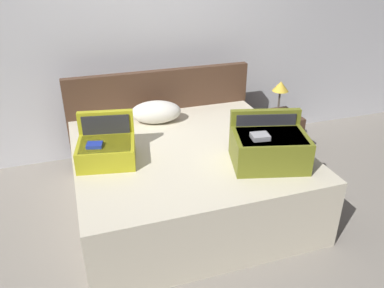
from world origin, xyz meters
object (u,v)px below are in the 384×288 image
object	(u,v)px
bed	(187,178)
table_lamp	(280,89)
hard_case_large	(269,147)
nightstand	(275,135)
pillow_near_headboard	(156,112)
hard_case_medium	(106,148)

from	to	relation	value
bed	table_lamp	world-z (taller)	table_lamp
hard_case_large	nightstand	bearing A→B (deg)	71.33
pillow_near_headboard	table_lamp	size ratio (longest dim) A/B	1.27
pillow_near_headboard	hard_case_medium	bearing A→B (deg)	-131.98
hard_case_large	pillow_near_headboard	world-z (taller)	hard_case_large
hard_case_large	hard_case_medium	xyz separation A→B (m)	(-1.15, 0.43, -0.04)
nightstand	hard_case_large	bearing A→B (deg)	-123.38
hard_case_large	table_lamp	world-z (taller)	hard_case_large
hard_case_large	nightstand	distance (m)	1.33
bed	hard_case_medium	size ratio (longest dim) A/B	3.70
hard_case_medium	pillow_near_headboard	world-z (taller)	hard_case_medium
hard_case_large	table_lamp	size ratio (longest dim) A/B	1.71
hard_case_medium	table_lamp	size ratio (longest dim) A/B	1.33
table_lamp	nightstand	bearing A→B (deg)	0.00
hard_case_large	hard_case_medium	size ratio (longest dim) A/B	1.28
pillow_near_headboard	table_lamp	xyz separation A→B (m)	(1.30, 0.02, 0.08)
bed	pillow_near_headboard	size ratio (longest dim) A/B	3.90
hard_case_medium	table_lamp	xyz separation A→B (m)	(1.83, 0.60, 0.08)
hard_case_medium	nightstand	world-z (taller)	hard_case_medium
hard_case_medium	table_lamp	distance (m)	1.93
hard_case_medium	nightstand	size ratio (longest dim) A/B	1.05
hard_case_large	table_lamp	bearing A→B (deg)	71.33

